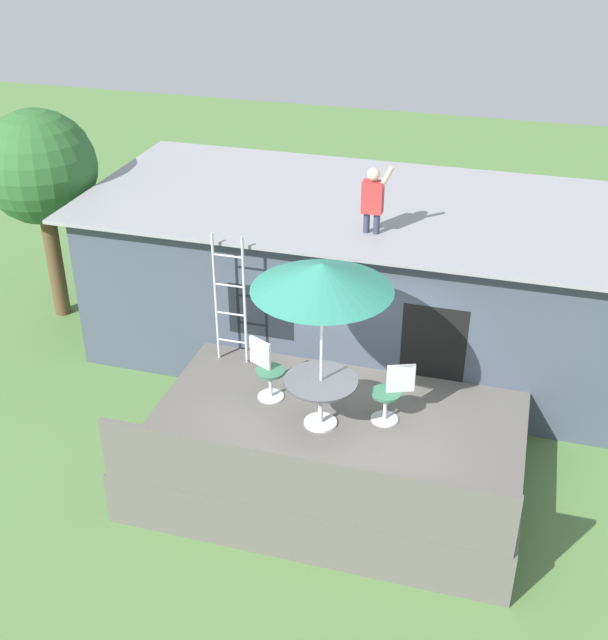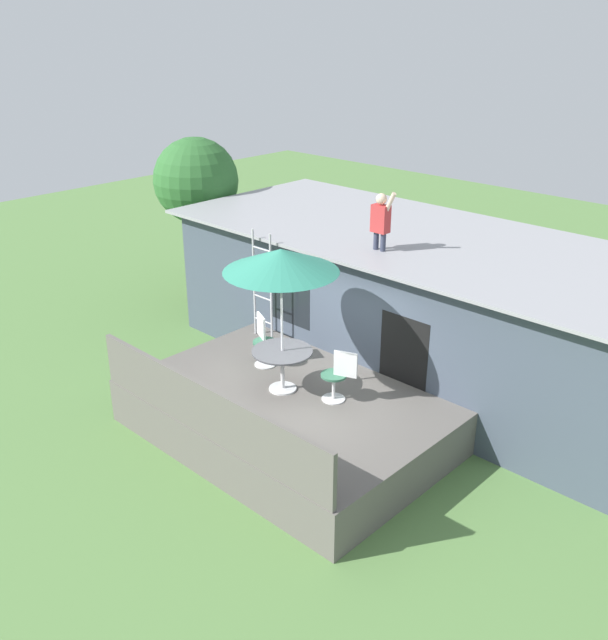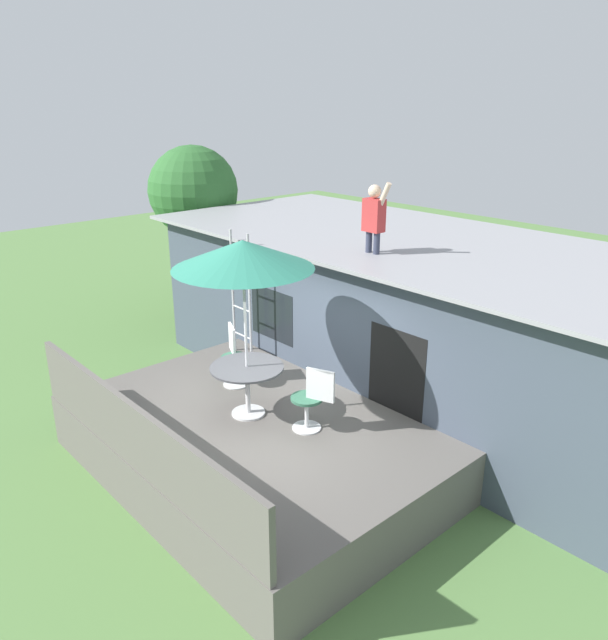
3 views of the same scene
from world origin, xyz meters
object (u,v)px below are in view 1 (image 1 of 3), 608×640
object	(u,v)px
patio_table	(321,389)
backyard_tree	(39,169)
step_ladder	(230,300)
patio_chair_right	(391,393)
patio_umbrella	(322,277)
person_figure	(373,196)
patio_chair_left	(267,370)

from	to	relation	value
patio_table	backyard_tree	world-z (taller)	backyard_tree
step_ladder	patio_chair_right	size ratio (longest dim) A/B	2.39
patio_umbrella	step_ladder	distance (m)	2.53
person_figure	patio_chair_left	bearing A→B (deg)	-120.58
patio_chair_right	person_figure	bearing A→B (deg)	-90.57
patio_table	patio_chair_left	size ratio (longest dim) A/B	1.13
patio_chair_right	patio_table	bearing A→B (deg)	-0.00
backyard_tree	person_figure	bearing A→B (deg)	-7.08
patio_table	step_ladder	distance (m)	2.26
patio_chair_left	backyard_tree	distance (m)	6.12
step_ladder	patio_chair_left	size ratio (longest dim) A/B	2.39
patio_chair_right	backyard_tree	world-z (taller)	backyard_tree
patio_table	patio_umbrella	bearing A→B (deg)	53.97
patio_chair_right	backyard_tree	size ratio (longest dim) A/B	0.23
patio_umbrella	step_ladder	xyz separation A→B (m)	(-1.81, 1.26, -1.25)
person_figure	step_ladder	bearing A→B (deg)	-150.75
patio_umbrella	backyard_tree	xyz separation A→B (m)	(-6.17, 3.15, -0.17)
step_ladder	backyard_tree	bearing A→B (deg)	156.52
patio_table	patio_chair_right	bearing A→B (deg)	21.58
step_ladder	patio_chair_left	xyz separation A→B (m)	(0.85, -0.80, -0.64)
backyard_tree	patio_chair_right	bearing A→B (deg)	-21.40
patio_umbrella	patio_chair_left	bearing A→B (deg)	154.25
patio_umbrella	backyard_tree	bearing A→B (deg)	152.93
step_ladder	person_figure	size ratio (longest dim) A/B	1.98
patio_chair_left	backyard_tree	size ratio (longest dim) A/B	0.23
patio_umbrella	patio_chair_left	distance (m)	2.17
patio_chair_left	patio_umbrella	bearing A→B (deg)	0.00
patio_chair_left	patio_table	bearing A→B (deg)	0.00
patio_chair_left	backyard_tree	bearing A→B (deg)	178.44
patio_table	backyard_tree	bearing A→B (deg)	152.93
patio_chair_right	step_ladder	bearing A→B (deg)	-39.54
patio_table	patio_chair_right	xyz separation A→B (m)	(0.94, 0.37, -0.13)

